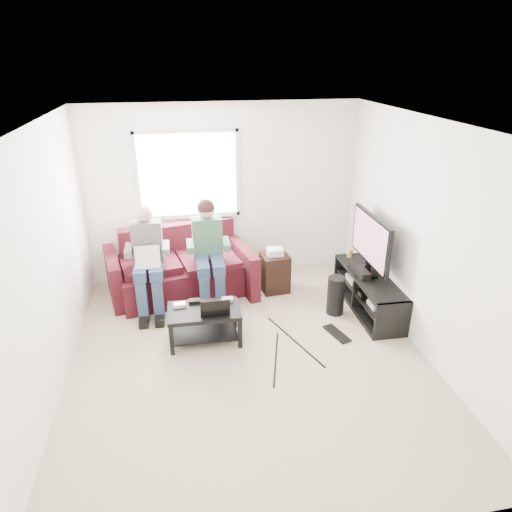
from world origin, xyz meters
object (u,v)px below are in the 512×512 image
at_px(coffee_table, 204,317).
at_px(end_table, 275,272).
at_px(subwoofer, 336,295).
at_px(tv, 371,241).
at_px(tv_stand, 368,294).
at_px(sofa, 180,270).

distance_m(coffee_table, end_table, 1.56).
bearing_deg(coffee_table, end_table, 45.08).
height_order(subwoofer, end_table, end_table).
bearing_deg(coffee_table, tv, 11.39).
relative_size(tv_stand, end_table, 2.27).
height_order(sofa, tv_stand, sofa).
bearing_deg(sofa, tv_stand, -20.85).
xyz_separation_m(sofa, tv, (2.48, -0.85, 0.62)).
relative_size(coffee_table, tv, 0.78).
bearing_deg(coffee_table, sofa, 100.91).
bearing_deg(sofa, end_table, -7.93).
height_order(sofa, tv, tv).
height_order(sofa, subwoofer, sofa).
height_order(tv, end_table, tv).
bearing_deg(tv, tv_stand, -88.53).
xyz_separation_m(tv, subwoofer, (-0.47, -0.12, -0.70)).
bearing_deg(subwoofer, end_table, 130.12).
height_order(coffee_table, subwoofer, subwoofer).
xyz_separation_m(tv_stand, tv, (-0.00, 0.10, 0.74)).
bearing_deg(tv_stand, coffee_table, -171.11).
distance_m(subwoofer, end_table, 1.02).
bearing_deg(tv_stand, subwoofer, -177.07).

